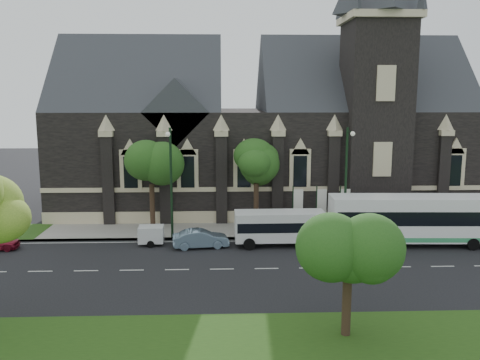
{
  "coord_description": "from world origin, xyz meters",
  "views": [
    {
      "loc": [
        0.05,
        -32.0,
        11.44
      ],
      "look_at": [
        1.43,
        6.0,
        5.03
      ],
      "focal_mm": 37.45,
      "sensor_mm": 36.0,
      "label": 1
    }
  ],
  "objects_px": {
    "tour_coach": "(416,219)",
    "shuttle_bus": "(280,226)",
    "tree_walk_left": "(154,163)",
    "tree_walk_right": "(259,162)",
    "banner_flag_center": "(320,205)",
    "tree_park_east": "(352,242)",
    "box_trailer": "(151,234)",
    "sedan": "(201,239)",
    "banner_flag_left": "(296,205)",
    "banner_flag_right": "(343,204)",
    "street_lamp_near": "(347,176)",
    "street_lamp_mid": "(171,177)"
  },
  "relations": [
    {
      "from": "tree_walk_right",
      "to": "street_lamp_mid",
      "type": "bearing_deg",
      "value": -153.35
    },
    {
      "from": "tour_coach",
      "to": "box_trailer",
      "type": "relative_size",
      "value": 4.73
    },
    {
      "from": "tree_walk_right",
      "to": "sedan",
      "type": "distance_m",
      "value": 9.12
    },
    {
      "from": "street_lamp_near",
      "to": "tree_walk_left",
      "type": "bearing_deg",
      "value": 167.13
    },
    {
      "from": "street_lamp_near",
      "to": "sedan",
      "type": "distance_m",
      "value": 12.61
    },
    {
      "from": "street_lamp_mid",
      "to": "box_trailer",
      "type": "distance_m",
      "value": 4.72
    },
    {
      "from": "banner_flag_center",
      "to": "tree_park_east",
      "type": "bearing_deg",
      "value": -96.57
    },
    {
      "from": "tree_park_east",
      "to": "banner_flag_right",
      "type": "height_order",
      "value": "tree_park_east"
    },
    {
      "from": "street_lamp_mid",
      "to": "sedan",
      "type": "bearing_deg",
      "value": -42.54
    },
    {
      "from": "street_lamp_near",
      "to": "street_lamp_mid",
      "type": "bearing_deg",
      "value": 180.0
    },
    {
      "from": "tree_walk_right",
      "to": "tree_walk_left",
      "type": "xyz_separation_m",
      "value": [
        -9.01,
        -0.01,
        -0.08
      ]
    },
    {
      "from": "tree_park_east",
      "to": "street_lamp_near",
      "type": "relative_size",
      "value": 0.7
    },
    {
      "from": "tour_coach",
      "to": "tree_walk_right",
      "type": "bearing_deg",
      "value": 156.61
    },
    {
      "from": "tree_park_east",
      "to": "box_trailer",
      "type": "bearing_deg",
      "value": 127.71
    },
    {
      "from": "banner_flag_left",
      "to": "banner_flag_right",
      "type": "xyz_separation_m",
      "value": [
        4.0,
        0.0,
        0.0
      ]
    },
    {
      "from": "street_lamp_near",
      "to": "tree_park_east",
      "type": "bearing_deg",
      "value": -103.11
    },
    {
      "from": "tree_park_east",
      "to": "tree_walk_left",
      "type": "height_order",
      "value": "tree_walk_left"
    },
    {
      "from": "tree_walk_left",
      "to": "street_lamp_mid",
      "type": "bearing_deg",
      "value": -63.53
    },
    {
      "from": "tree_park_east",
      "to": "street_lamp_mid",
      "type": "relative_size",
      "value": 0.7
    },
    {
      "from": "tour_coach",
      "to": "box_trailer",
      "type": "bearing_deg",
      "value": -179.69
    },
    {
      "from": "tree_park_east",
      "to": "banner_flag_left",
      "type": "distance_m",
      "value": 18.46
    },
    {
      "from": "tree_walk_left",
      "to": "tree_walk_right",
      "type": "bearing_deg",
      "value": 0.06
    },
    {
      "from": "sedan",
      "to": "street_lamp_mid",
      "type": "bearing_deg",
      "value": 39.86
    },
    {
      "from": "tree_walk_right",
      "to": "banner_flag_right",
      "type": "xyz_separation_m",
      "value": [
        7.08,
        -1.71,
        -3.43
      ]
    },
    {
      "from": "street_lamp_mid",
      "to": "banner_flag_right",
      "type": "xyz_separation_m",
      "value": [
        14.29,
        1.91,
        -2.73
      ]
    },
    {
      "from": "banner_flag_right",
      "to": "street_lamp_near",
      "type": "bearing_deg",
      "value": -98.56
    },
    {
      "from": "street_lamp_near",
      "to": "tour_coach",
      "type": "height_order",
      "value": "street_lamp_near"
    },
    {
      "from": "tree_park_east",
      "to": "street_lamp_mid",
      "type": "distance_m",
      "value": 19.32
    },
    {
      "from": "tree_park_east",
      "to": "street_lamp_near",
      "type": "distance_m",
      "value": 16.86
    },
    {
      "from": "banner_flag_left",
      "to": "sedan",
      "type": "height_order",
      "value": "banner_flag_left"
    },
    {
      "from": "street_lamp_near",
      "to": "street_lamp_mid",
      "type": "distance_m",
      "value": 14.0
    },
    {
      "from": "tree_park_east",
      "to": "sedan",
      "type": "height_order",
      "value": "tree_park_east"
    },
    {
      "from": "tree_park_east",
      "to": "street_lamp_near",
      "type": "height_order",
      "value": "street_lamp_near"
    },
    {
      "from": "street_lamp_near",
      "to": "shuttle_bus",
      "type": "distance_m",
      "value": 6.81
    },
    {
      "from": "tree_walk_left",
      "to": "sedan",
      "type": "distance_m",
      "value": 8.74
    },
    {
      "from": "tree_walk_right",
      "to": "street_lamp_mid",
      "type": "xyz_separation_m",
      "value": [
        -7.21,
        -3.62,
        -0.71
      ]
    },
    {
      "from": "tree_park_east",
      "to": "banner_flag_right",
      "type": "bearing_deg",
      "value": 77.35
    },
    {
      "from": "street_lamp_mid",
      "to": "banner_flag_left",
      "type": "relative_size",
      "value": 2.25
    },
    {
      "from": "street_lamp_mid",
      "to": "banner_flag_center",
      "type": "height_order",
      "value": "street_lamp_mid"
    },
    {
      "from": "tour_coach",
      "to": "shuttle_bus",
      "type": "relative_size",
      "value": 1.91
    },
    {
      "from": "banner_flag_left",
      "to": "sedan",
      "type": "distance_m",
      "value": 9.06
    },
    {
      "from": "street_lamp_mid",
      "to": "banner_flag_right",
      "type": "height_order",
      "value": "street_lamp_mid"
    },
    {
      "from": "street_lamp_mid",
      "to": "tree_walk_right",
      "type": "bearing_deg",
      "value": 26.65
    },
    {
      "from": "banner_flag_center",
      "to": "banner_flag_right",
      "type": "height_order",
      "value": "same"
    },
    {
      "from": "street_lamp_near",
      "to": "banner_flag_center",
      "type": "distance_m",
      "value": 3.74
    },
    {
      "from": "tree_walk_right",
      "to": "banner_flag_right",
      "type": "bearing_deg",
      "value": -13.6
    },
    {
      "from": "tour_coach",
      "to": "tree_park_east",
      "type": "bearing_deg",
      "value": -119.28
    },
    {
      "from": "banner_flag_right",
      "to": "shuttle_bus",
      "type": "bearing_deg",
      "value": -147.3
    },
    {
      "from": "banner_flag_left",
      "to": "street_lamp_mid",
      "type": "bearing_deg",
      "value": -169.5
    },
    {
      "from": "banner_flag_right",
      "to": "shuttle_bus",
      "type": "distance_m",
      "value": 6.94
    }
  ]
}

